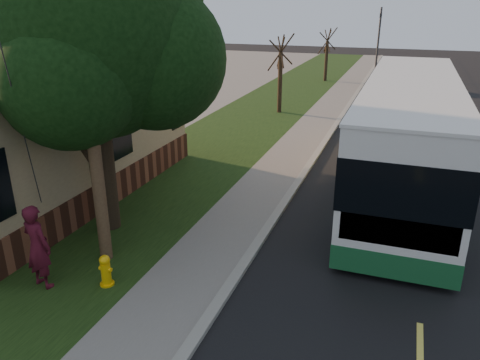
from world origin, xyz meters
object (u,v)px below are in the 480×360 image
bare_tree_near (280,75)px  bare_tree_far (327,55)px  leafy_tree (95,37)px  transit_bus (408,130)px  fire_hydrant (106,270)px  utility_pole (84,70)px  skateboarder (38,246)px  dumpster (96,156)px  traffic_signal (379,37)px  distant_car (390,78)px

bare_tree_near → bare_tree_far: size_ratio=1.07×
leafy_tree → transit_bus: leafy_tree is taller
fire_hydrant → utility_pole: bearing=125.4°
utility_pole → skateboarder: utility_pole is taller
bare_tree_near → dumpster: size_ratio=3.18×
bare_tree_near → transit_bus: 11.47m
utility_pole → leafy_tree: bearing=117.6°
traffic_signal → dumpster: traffic_signal is taller
transit_bus → skateboarder: (-7.30, -9.31, -0.89)m
fire_hydrant → traffic_signal: bearing=84.8°
bare_tree_far → distant_car: (4.99, -1.83, -1.18)m
bare_tree_far → dumpster: bearing=-100.6°
utility_pole → distant_car: (5.29, 27.17, -3.81)m
traffic_signal → transit_bus: bearing=-83.5°
fire_hydrant → bare_tree_far: size_ratio=0.18×
skateboarder → traffic_signal: bearing=-86.3°
utility_pole → traffic_signal: 33.26m
leafy_tree → fire_hydrant: bearing=-59.3°
utility_pole → bare_tree_near: size_ratio=2.11×
utility_pole → traffic_signal: bearing=83.4°
utility_pole → bare_tree_far: utility_pole is taller
leafy_tree → bare_tree_near: leafy_tree is taller
bare_tree_far → utility_pole: bearing=-90.6°
skateboarder → distant_car: skateboarder is taller
utility_pole → bare_tree_near: bearing=90.7°
bare_tree_far → skateboarder: bearing=-91.7°
fire_hydrant → transit_bus: 10.77m
utility_pole → leafy_tree: (-0.87, 1.66, 0.54)m
traffic_signal → distant_car: (1.49, -5.83, -2.34)m
bare_tree_near → distant_car: bearing=61.6°
utility_pole → skateboarder: (-0.61, -1.48, -3.59)m
bare_tree_near → traffic_signal: size_ratio=0.78×
bare_tree_near → distant_car: (5.49, 10.17, -1.33)m
leafy_tree → traffic_signal: (4.67, 31.35, -2.00)m
fire_hydrant → distant_car: size_ratio=0.15×
traffic_signal → distant_car: size_ratio=1.14×
skateboarder → bare_tree_far: bearing=-80.7°
utility_pole → dumpster: utility_pole is taller
bare_tree_far → fire_hydrant: bearing=-89.2°
dumpster → utility_pole: bearing=-52.6°
distant_car → bare_tree_near: bearing=-124.2°
bare_tree_far → traffic_signal: 5.44m
leafy_tree → transit_bus: bearing=39.3°
skateboarder → distant_car: (5.91, 28.65, -0.22)m
utility_pole → dumpster: (-4.10, 5.36, -4.02)m
bare_tree_far → bare_tree_near: bearing=-92.4°
transit_bus → leafy_tree: bearing=-140.7°
bare_tree_near → distant_car: bare_tree_near is taller
bare_tree_far → traffic_signal: traffic_signal is taller
utility_pole → transit_bus: (6.69, 7.83, -2.70)m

